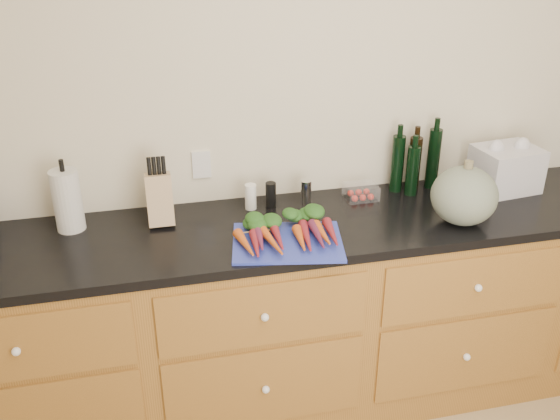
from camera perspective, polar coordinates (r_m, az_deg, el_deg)
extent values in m
cube|color=beige|center=(2.83, 4.81, 8.80)|extent=(4.10, 0.05, 2.60)
cube|color=brown|center=(2.93, 6.11, -9.22)|extent=(3.60, 0.60, 0.90)
cube|color=brown|center=(2.46, -22.93, -11.61)|extent=(0.82, 0.01, 0.28)
sphere|color=white|center=(2.45, -22.98, -11.83)|extent=(0.03, 0.03, 0.03)
cube|color=brown|center=(2.43, -1.47, -9.57)|extent=(0.82, 0.01, 0.28)
sphere|color=white|center=(2.42, -1.39, -9.79)|extent=(0.03, 0.03, 0.03)
cube|color=brown|center=(2.66, -1.38, -15.86)|extent=(0.82, 0.01, 0.38)
sphere|color=white|center=(2.65, -1.30, -16.09)|extent=(0.03, 0.03, 0.03)
cube|color=brown|center=(2.73, 17.52, -6.63)|extent=(0.82, 0.01, 0.28)
sphere|color=white|center=(2.71, 17.69, -6.81)|extent=(0.03, 0.03, 0.03)
cube|color=brown|center=(2.93, 16.56, -12.57)|extent=(0.82, 0.01, 0.38)
sphere|color=white|center=(2.92, 16.71, -12.75)|extent=(0.03, 0.03, 0.03)
cube|color=black|center=(2.69, 6.58, -1.03)|extent=(3.64, 0.62, 0.04)
cube|color=#2B3BB1|center=(2.46, 0.69, -2.96)|extent=(0.48, 0.40, 0.01)
cone|color=#DD5A1A|center=(2.40, -3.15, -3.08)|extent=(0.04, 0.19, 0.04)
cone|color=maroon|center=(2.40, -2.41, -2.99)|extent=(0.04, 0.19, 0.04)
cone|color=maroon|center=(2.41, -1.68, -2.91)|extent=(0.04, 0.19, 0.04)
cone|color=#DD5A1A|center=(2.41, -0.96, -2.83)|extent=(0.04, 0.19, 0.04)
cone|color=maroon|center=(2.42, -0.23, -2.75)|extent=(0.04, 0.19, 0.04)
ellipsoid|color=#204A18|center=(2.53, -2.35, -1.17)|extent=(0.19, 0.12, 0.06)
cone|color=#DD5A1A|center=(2.44, 1.82, -2.52)|extent=(0.04, 0.19, 0.04)
cone|color=maroon|center=(2.44, 2.53, -2.44)|extent=(0.04, 0.19, 0.04)
cone|color=maroon|center=(2.45, 3.23, -2.36)|extent=(0.04, 0.19, 0.04)
cone|color=#DD5A1A|center=(2.46, 3.93, -2.28)|extent=(0.04, 0.19, 0.04)
cone|color=maroon|center=(2.47, 4.63, -2.20)|extent=(0.04, 0.19, 0.04)
ellipsoid|color=#204A18|center=(2.57, 2.35, -0.67)|extent=(0.19, 0.12, 0.06)
ellipsoid|color=#596756|center=(2.68, 16.49, 1.26)|extent=(0.27, 0.27, 0.25)
cylinder|color=silver|center=(2.65, -18.86, 0.82)|extent=(0.11, 0.11, 0.26)
cube|color=tan|center=(2.62, -10.96, 0.99)|extent=(0.11, 0.11, 0.21)
cylinder|color=white|center=(2.71, -2.70, 1.22)|extent=(0.05, 0.05, 0.11)
cylinder|color=black|center=(2.73, -0.85, 1.40)|extent=(0.05, 0.05, 0.11)
cylinder|color=silver|center=(2.77, 2.38, 1.66)|extent=(0.05, 0.05, 0.11)
cube|color=white|center=(2.84, 7.40, 1.66)|extent=(0.14, 0.11, 0.07)
cylinder|color=black|center=(2.91, 10.68, 4.18)|extent=(0.06, 0.06, 0.27)
cylinder|color=black|center=(2.96, 12.18, 4.21)|extent=(0.06, 0.06, 0.25)
cylinder|color=black|center=(2.98, 13.84, 4.58)|extent=(0.06, 0.06, 0.28)
cylinder|color=black|center=(2.89, 12.02, 3.54)|extent=(0.06, 0.06, 0.23)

